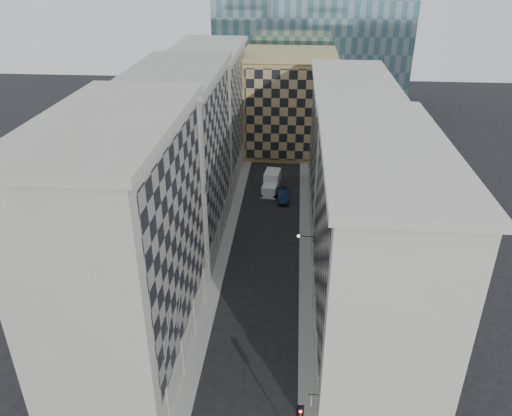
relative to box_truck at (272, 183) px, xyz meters
The scene contains 13 objects.
sidewalk_west 19.59m from the box_truck, 105.18° to the right, with size 1.50×100.00×0.15m, color gray.
sidewalk_east 19.66m from the box_truck, 74.08° to the right, with size 1.50×100.00×0.15m, color gray.
bldg_left_a 40.73m from the box_truck, 105.85° to the right, with size 10.80×22.80×23.70m.
bldg_left_b 21.60m from the box_truck, 124.12° to the right, with size 10.80×22.80×22.70m.
bldg_left_c 15.57m from the box_truck, 150.29° to the left, with size 10.80×22.80×21.70m.
bldg_right_a 36.72m from the box_truck, 71.99° to the right, with size 10.80×26.80×20.70m.
bldg_right_b 15.51m from the box_truck, 31.92° to the right, with size 10.80×28.80×19.70m.
tan_block 20.78m from the box_truck, 83.61° to the left, with size 16.80×14.80×18.80m.
flagpoles_left 43.76m from the box_truck, 97.66° to the right, with size 0.10×6.33×2.33m.
bracket_lamp 25.73m from the box_truck, 79.72° to the right, with size 1.98×0.36×0.36m.
box_truck is the anchor object (origin of this frame).
dark_car 3.81m from the box_truck, 58.30° to the right, with size 1.68×4.80×1.58m, color #0D1A33.
shop_sign 46.16m from the box_truck, 83.09° to the right, with size 0.89×0.78×0.86m.
Camera 1 is at (3.37, -24.95, 34.88)m, focal length 35.00 mm.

